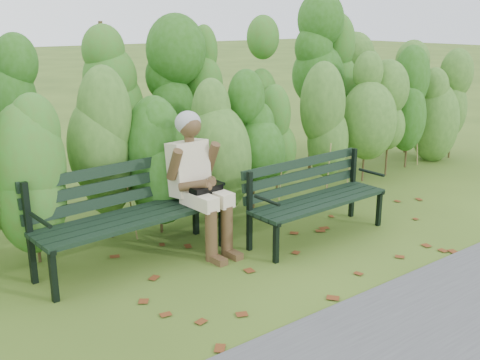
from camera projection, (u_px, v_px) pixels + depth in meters
ground at (263, 265)px, 5.24m from camera, size 80.00×80.00×0.00m
hedge_band at (159, 107)px, 6.31m from camera, size 11.04×1.67×2.42m
leaf_litter at (264, 273)px, 5.08m from camera, size 5.76×2.28×0.01m
bench_left at (127, 206)px, 5.21m from camera, size 1.87×0.72×0.92m
bench_right at (313, 192)px, 5.84m from camera, size 1.63×0.58×0.81m
seated_woman at (197, 174)px, 5.44m from camera, size 0.56×0.81×1.37m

